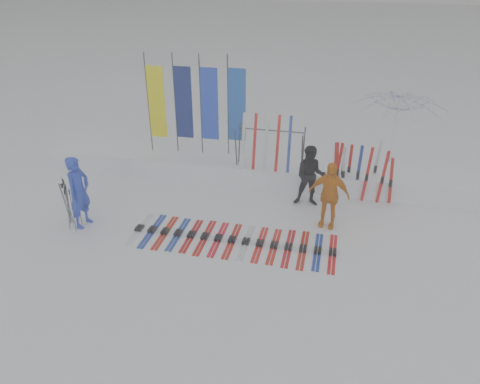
% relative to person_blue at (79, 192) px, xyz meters
% --- Properties ---
extents(ground, '(120.00, 120.00, 0.00)m').
position_rel_person_blue_xyz_m(ground, '(3.88, -0.70, -0.98)').
color(ground, white).
rests_on(ground, ground).
extents(snow_bank, '(14.00, 1.60, 0.60)m').
position_rel_person_blue_xyz_m(snow_bank, '(3.88, 3.90, -0.68)').
color(snow_bank, white).
rests_on(snow_bank, ground).
extents(person_blue, '(0.58, 0.78, 1.97)m').
position_rel_person_blue_xyz_m(person_blue, '(0.00, 0.00, 0.00)').
color(person_blue, '#213AC5').
rests_on(person_blue, ground).
extents(person_black, '(0.91, 0.73, 1.80)m').
position_rel_person_blue_xyz_m(person_black, '(5.77, 2.44, -0.09)').
color(person_black, black).
rests_on(person_black, ground).
extents(person_yellow, '(1.13, 0.61, 1.84)m').
position_rel_person_blue_xyz_m(person_yellow, '(6.34, 1.40, -0.07)').
color(person_yellow, orange).
rests_on(person_yellow, ground).
extents(tent_canopy, '(3.67, 3.70, 2.63)m').
position_rel_person_blue_xyz_m(tent_canopy, '(8.21, 5.50, 0.33)').
color(tent_canopy, white).
rests_on(tent_canopy, ground).
extents(ski_row, '(5.20, 1.70, 0.07)m').
position_rel_person_blue_xyz_m(ski_row, '(4.07, 0.09, -0.95)').
color(ski_row, silver).
rests_on(ski_row, ground).
extents(pole_cluster, '(0.62, 0.68, 1.22)m').
position_rel_person_blue_xyz_m(pole_cluster, '(-0.35, -0.04, -0.39)').
color(pole_cluster, '#595B60').
rests_on(pole_cluster, ground).
extents(feather_flags, '(3.14, 0.28, 3.20)m').
position_rel_person_blue_xyz_m(feather_flags, '(1.93, 4.09, 1.26)').
color(feather_flags, '#383A3F').
rests_on(feather_flags, ground).
extents(ski_rack, '(2.04, 0.80, 1.23)m').
position_rel_person_blue_xyz_m(ski_rack, '(4.43, 3.50, 0.40)').
color(ski_rack, '#383A3F').
rests_on(ski_rack, ground).
extents(upright_skis, '(1.66, 0.71, 1.70)m').
position_rel_person_blue_xyz_m(upright_skis, '(7.04, 3.26, -0.18)').
color(upright_skis, red).
rests_on(upright_skis, ground).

